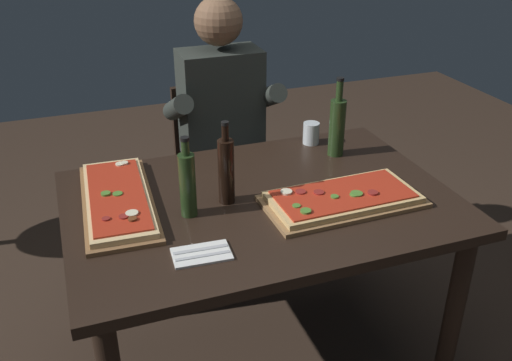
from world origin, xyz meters
TOP-DOWN VIEW (x-y plane):
  - ground_plane at (0.00, 0.00)m, footprint 6.40×6.40m
  - dining_table at (0.00, 0.00)m, footprint 1.40×0.96m
  - pizza_rectangular_front at (0.26, -0.13)m, footprint 0.57×0.29m
  - pizza_rectangular_left at (-0.50, 0.14)m, footprint 0.28×0.64m
  - wine_bottle_dark at (-0.12, 0.02)m, footprint 0.06×0.06m
  - oil_bottle_amber at (0.43, 0.25)m, footprint 0.07×0.07m
  - vinegar_bottle_green at (-0.27, -0.02)m, footprint 0.06×0.06m
  - tumbler_near_camera at (0.38, 0.40)m, footprint 0.07×0.07m
  - napkin_cutlery_set at (-0.30, -0.27)m, footprint 0.19×0.12m
  - diner_chair at (0.09, 0.86)m, footprint 0.44×0.44m
  - seated_diner at (0.09, 0.74)m, footprint 0.53×0.41m

SIDE VIEW (x-z plane):
  - ground_plane at x=0.00m, z-range 0.00..0.00m
  - diner_chair at x=0.09m, z-range 0.05..0.92m
  - dining_table at x=0.00m, z-range 0.27..1.01m
  - seated_diner at x=0.09m, z-range 0.08..1.41m
  - napkin_cutlery_set at x=-0.30m, z-range 0.74..0.75m
  - pizza_rectangular_left at x=-0.50m, z-range 0.74..0.78m
  - pizza_rectangular_front at x=0.26m, z-range 0.74..0.78m
  - tumbler_near_camera at x=0.38m, z-range 0.74..0.84m
  - vinegar_bottle_green at x=-0.27m, z-range 0.72..1.01m
  - wine_bottle_dark at x=-0.12m, z-range 0.71..1.02m
  - oil_bottle_amber at x=0.43m, z-range 0.70..1.04m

